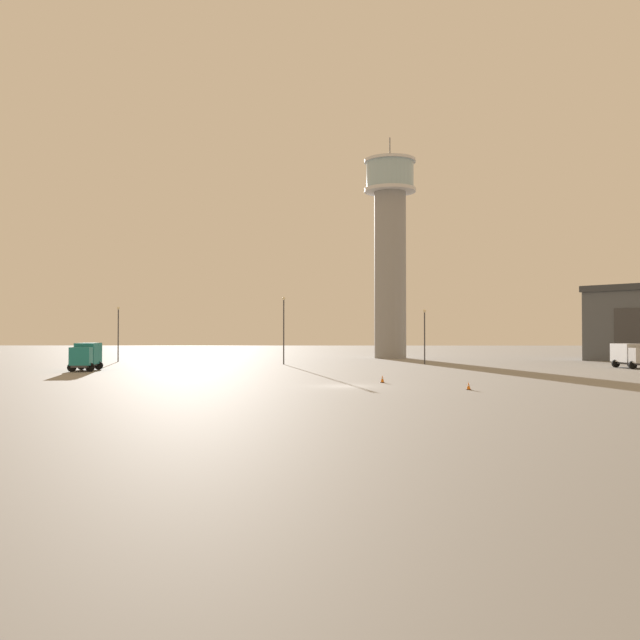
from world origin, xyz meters
name	(u,v)px	position (x,y,z in m)	size (l,w,h in m)	color
ground_plane	(346,386)	(0.00, 0.00, 0.00)	(400.00, 400.00, 0.00)	gray
control_tower	(390,244)	(9.51, 65.39, 20.29)	(9.15, 9.15, 39.37)	gray
truck_box_silver	(630,355)	(36.38, 30.02, 1.70)	(3.27, 6.80, 3.06)	#38383D
truck_box_teal	(86,355)	(-29.71, 23.39, 1.78)	(3.52, 7.01, 3.22)	#38383D
light_post_west	(118,329)	(-33.92, 48.98, 5.07)	(0.44, 0.44, 8.49)	#38383D
light_post_east	(425,331)	(12.24, 41.41, 4.69)	(0.44, 0.44, 7.77)	#38383D
light_post_north	(284,325)	(-7.75, 40.13, 5.60)	(0.44, 0.44, 9.51)	#38383D
traffic_cone_near_left	(469,386)	(9.32, -3.61, 0.29)	(0.36, 0.36, 0.59)	black
traffic_cone_near_right	(382,379)	(3.33, 4.09, 0.33)	(0.36, 0.36, 0.66)	black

